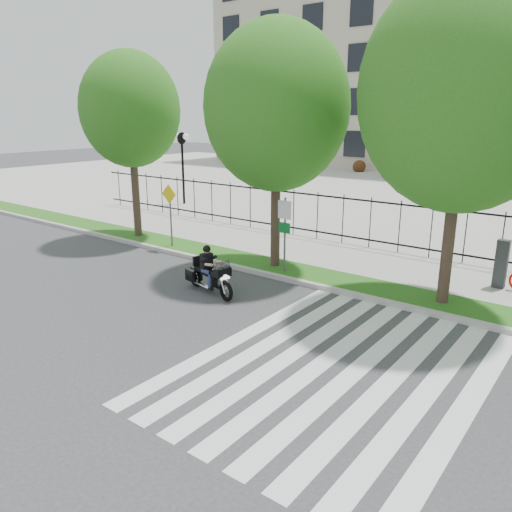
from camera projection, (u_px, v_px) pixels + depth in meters
The scene contains 14 objects.
ground at pixel (181, 315), 13.60m from camera, with size 120.00×120.00×0.00m, color #333335.
curb at pixel (269, 275), 16.71m from camera, with size 60.00×0.20×0.15m, color #AAA7A0.
grass_verge at pixel (284, 269), 17.36m from camera, with size 60.00×1.50×0.15m, color #245415.
sidewalk at pixel (320, 253), 19.27m from camera, with size 60.00×3.50×0.15m, color #A4A29A.
plaza at pixel (456, 196), 32.67m from camera, with size 80.00×34.00×0.10m, color #A4A29A.
crosswalk_stripes at pixel (338, 367), 10.78m from camera, with size 5.70×8.00×0.01m, color silver, non-canonical shape.
iron_fence at pixel (343, 219), 20.31m from camera, with size 30.00×0.06×2.00m, color black, non-canonical shape.
lamp_post_left at pixel (182, 151), 28.88m from camera, with size 1.06×0.70×4.25m.
street_tree_0 at pixel (130, 110), 20.38m from camera, with size 4.08×4.08×7.63m.
street_tree_1 at pixel (277, 107), 16.08m from camera, with size 4.74×4.74×8.06m.
street_tree_2 at pixel (465, 92), 12.59m from camera, with size 5.39×5.39×8.78m.
sign_pole_regulatory at pixel (285, 225), 16.46m from camera, with size 0.50×0.09×2.50m.
sign_pole_warning at pixel (170, 207), 19.66m from camera, with size 0.78×0.09×2.49m.
motorcycle_rider at pixel (210, 274), 15.10m from camera, with size 2.27×0.99×1.78m.
Camera 1 is at (9.30, -8.78, 5.30)m, focal length 35.00 mm.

